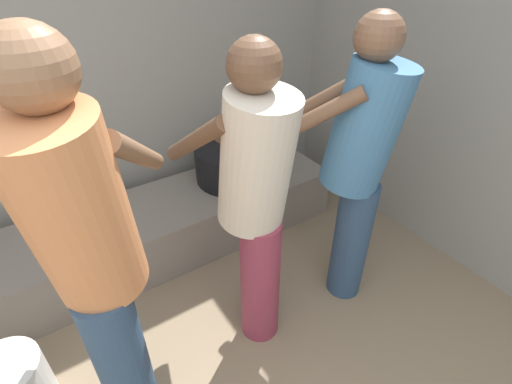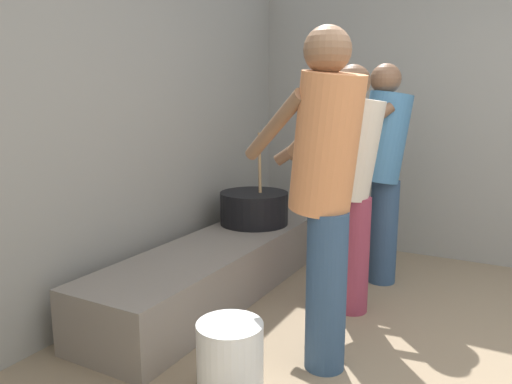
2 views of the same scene
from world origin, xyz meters
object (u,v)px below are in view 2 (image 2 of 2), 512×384
Objects in this scene: cook_in_orange_shirt at (325,180)px; bucket_white_plastic at (230,360)px; cook_in_cream_shirt at (351,175)px; cook_in_blue_shirt at (383,161)px; cooking_pot_main at (254,208)px.

cook_in_orange_shirt is 0.94m from bucket_white_plastic.
cook_in_blue_shirt reaches higher than cook_in_cream_shirt.
cook_in_cream_shirt is at bearing -113.94° from cooking_pot_main.
cook_in_blue_shirt is at bearing -4.85° from cook_in_cream_shirt.
cook_in_blue_shirt reaches higher than cooking_pot_main.
cook_in_orange_shirt is at bearing -30.38° from bucket_white_plastic.
cook_in_orange_shirt is 4.74× the size of bucket_white_plastic.
cooking_pot_main reaches higher than bucket_white_plastic.
cook_in_orange_shirt reaches higher than bucket_white_plastic.
cooking_pot_main is 0.45× the size of cook_in_blue_shirt.
cooking_pot_main is at bearing 66.06° from cook_in_cream_shirt.
cooking_pot_main is at bearing 100.91° from cook_in_blue_shirt.
cook_in_cream_shirt is at bearing 7.20° from cook_in_orange_shirt.
bucket_white_plastic is (-1.54, -0.72, -0.32)m from cooking_pot_main.
cook_in_blue_shirt is 4.51× the size of bucket_white_plastic.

